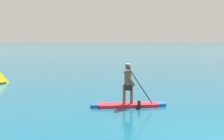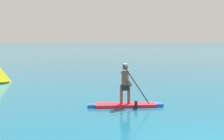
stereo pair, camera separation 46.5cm
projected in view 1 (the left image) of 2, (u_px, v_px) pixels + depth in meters
The scene contains 1 object.
paddleboarder_mid_center at pixel (129, 97), 11.21m from camera, with size 2.83×0.82×1.67m.
Camera 1 is at (-3.38, -5.84, 2.51)m, focal length 48.12 mm.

